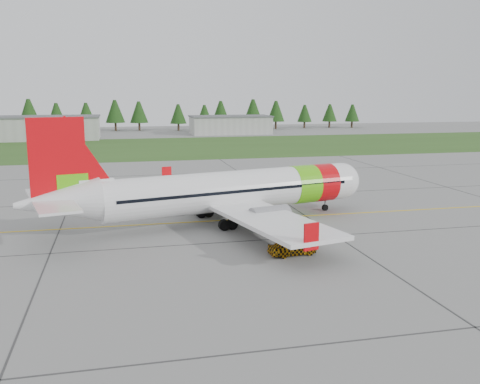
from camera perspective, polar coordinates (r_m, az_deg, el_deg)
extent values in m
plane|color=gray|center=(47.26, -1.16, -5.37)|extent=(320.00, 320.00, 0.00)
cylinder|color=white|center=(54.02, -0.71, 0.16)|extent=(26.99, 10.12, 4.02)
sphere|color=white|center=(60.94, 10.72, 1.19)|extent=(4.02, 4.02, 4.02)
cone|color=white|center=(49.19, -18.87, -1.05)|extent=(7.95, 5.58, 4.02)
cube|color=black|center=(61.07, 10.96, 1.54)|extent=(2.23, 2.99, 0.58)
cylinder|color=#59C70E|center=(58.01, 6.65, 0.82)|extent=(3.56, 4.61, 4.10)
cylinder|color=red|center=(59.38, 8.65, 1.00)|extent=(3.16, 4.51, 4.10)
cube|color=white|center=(54.03, -1.20, -1.06)|extent=(13.16, 33.39, 0.37)
cube|color=red|center=(68.55, -7.83, 1.84)|extent=(1.25, 0.47, 2.06)
cube|color=red|center=(39.51, 7.61, -4.75)|extent=(1.25, 0.47, 2.06)
cylinder|color=gray|center=(59.82, -2.17, -0.47)|extent=(4.11, 2.97, 2.16)
cylinder|color=gray|center=(49.93, 3.18, -2.73)|extent=(4.11, 2.97, 2.16)
cube|color=red|center=(48.66, -18.88, 2.95)|extent=(4.70, 1.46, 7.83)
cube|color=#59C70E|center=(49.15, -17.41, 0.44)|extent=(2.71, 1.04, 2.47)
cube|color=white|center=(49.08, -19.48, -0.81)|extent=(5.96, 12.29, 0.23)
cylinder|color=slate|center=(60.19, 9.07, -1.28)|extent=(0.19, 0.19, 1.44)
cylinder|color=black|center=(60.27, 9.06, -1.62)|extent=(0.75, 0.44, 0.70)
cylinder|color=slate|center=(56.42, -3.39, -1.70)|extent=(0.23, 0.23, 1.96)
cylinder|color=black|center=(56.36, -3.77, -2.18)|extent=(1.15, 0.70, 1.07)
cylinder|color=slate|center=(51.29, -0.87, -2.94)|extent=(0.23, 0.23, 1.96)
cylinder|color=black|center=(51.23, -1.28, -3.47)|extent=(1.15, 0.70, 1.07)
imported|color=#EEA10D|center=(43.36, 5.63, -4.18)|extent=(1.55, 1.76, 3.97)
imported|color=silver|center=(104.08, -19.16, 4.08)|extent=(1.88, 1.84, 4.21)
cube|color=#30561E|center=(127.47, -8.75, 4.72)|extent=(320.00, 50.00, 0.03)
cube|color=gold|center=(54.85, -2.87, -3.09)|extent=(120.00, 0.25, 0.02)
cube|color=#A8A8A3|center=(156.17, -20.68, 6.34)|extent=(32.00, 14.00, 6.00)
cube|color=#A8A8A3|center=(166.36, -1.05, 7.12)|extent=(24.00, 12.00, 5.20)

